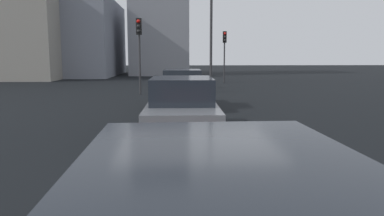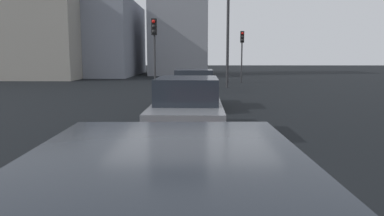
{
  "view_description": "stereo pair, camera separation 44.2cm",
  "coord_description": "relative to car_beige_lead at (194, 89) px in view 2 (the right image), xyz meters",
  "views": [
    {
      "loc": [
        -5.86,
        0.38,
        2.16
      ],
      "look_at": [
        1.34,
        0.03,
        1.13
      ],
      "focal_mm": 34.26,
      "sensor_mm": 36.0,
      "label": 1
    },
    {
      "loc": [
        -5.87,
        -0.06,
        2.16
      ],
      "look_at": [
        1.34,
        0.03,
        1.13
      ],
      "focal_mm": 34.26,
      "sensor_mm": 36.0,
      "label": 2
    }
  ],
  "objects": [
    {
      "name": "traffic_light_near_left",
      "position": [
        14.06,
        -3.72,
        2.19
      ],
      "size": [
        0.32,
        0.29,
        4.11
      ],
      "rotation": [
        0.0,
        0.0,
        3.18
      ],
      "color": "#2D2D30",
      "rests_on": "ground_plane"
    },
    {
      "name": "car_beige_lead",
      "position": [
        0.0,
        0.0,
        0.0
      ],
      "size": [
        4.18,
        2.0,
        1.6
      ],
      "rotation": [
        0.0,
        0.0,
        -0.02
      ],
      "color": "tan",
      "rests_on": "ground_plane"
    },
    {
      "name": "street_lamp_far",
      "position": [
        13.97,
        -2.59,
        3.74
      ],
      "size": [
        0.56,
        0.36,
        7.7
      ],
      "color": "#2D2D30",
      "rests_on": "ground_plane"
    },
    {
      "name": "building_facade_center",
      "position": [
        26.56,
        9.96,
        3.31
      ],
      "size": [
        14.46,
        6.44,
        8.14
      ],
      "primitive_type": "cube",
      "color": "gray",
      "rests_on": "ground_plane"
    },
    {
      "name": "building_facade_right",
      "position": [
        23.43,
        15.96,
        3.58
      ],
      "size": [
        15.01,
        10.44,
        8.68
      ],
      "primitive_type": "cube",
      "color": "gray",
      "rests_on": "ground_plane"
    },
    {
      "name": "traffic_light_near_right",
      "position": [
        5.31,
        2.27,
        2.27
      ],
      "size": [
        0.33,
        0.31,
        4.22
      ],
      "rotation": [
        0.0,
        0.0,
        3.0
      ],
      "color": "#2D2D30",
      "rests_on": "ground_plane"
    },
    {
      "name": "building_facade_left",
      "position": [
        28.21,
        1.96,
        7.01
      ],
      "size": [
        8.2,
        6.52,
        15.54
      ],
      "primitive_type": "cube",
      "color": "gray",
      "rests_on": "ground_plane"
    },
    {
      "name": "car_grey_second",
      "position": [
        -5.77,
        0.14,
        0.01
      ],
      "size": [
        4.8,
        2.06,
        1.6
      ],
      "rotation": [
        0.0,
        0.0,
        -0.02
      ],
      "color": "slate",
      "rests_on": "ground_plane"
    },
    {
      "name": "street_lamp_kerbside",
      "position": [
        9.62,
        -2.19,
        4.21
      ],
      "size": [
        0.56,
        0.36,
        8.59
      ],
      "color": "#2D2D30",
      "rests_on": "ground_plane"
    },
    {
      "name": "ground_plane",
      "position": [
        -9.59,
        -0.04,
        -0.86
      ],
      "size": [
        160.0,
        160.0,
        0.2
      ],
      "primitive_type": "cube",
      "color": "black"
    }
  ]
}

